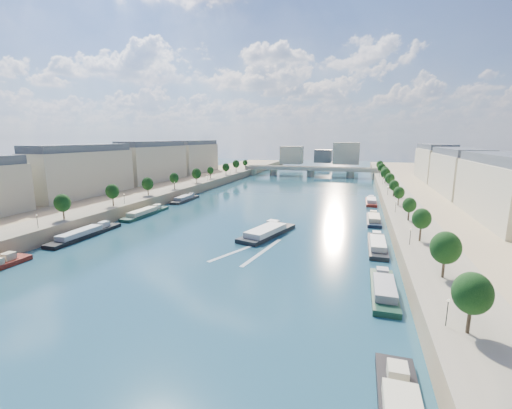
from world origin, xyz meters
The scene contains 17 objects.
ground centered at (0.00, 100.00, 0.00)m, with size 700.00×700.00×0.00m, color #0D323A.
quay_left centered at (-72.00, 100.00, 2.50)m, with size 44.00×520.00×5.00m, color #9E8460.
quay_right centered at (72.00, 100.00, 2.50)m, with size 44.00×520.00×5.00m, color #9E8460.
pave_left centered at (-57.00, 100.00, 5.05)m, with size 14.00×520.00×0.10m, color gray.
pave_right centered at (57.00, 100.00, 5.05)m, with size 14.00×520.00×0.10m, color gray.
trees_left centered at (-55.00, 102.00, 10.48)m, with size 4.80×268.80×8.26m.
trees_right centered at (55.00, 110.00, 10.48)m, with size 4.80×268.80×8.26m.
lamps_left centered at (-52.50, 90.00, 7.78)m, with size 0.36×200.36×4.28m.
lamps_right centered at (52.50, 105.00, 7.78)m, with size 0.36×200.36×4.28m.
buildings_left centered at (-85.00, 112.00, 16.45)m, with size 16.00×226.00×23.20m.
buildings_right centered at (85.00, 112.00, 16.45)m, with size 16.00×226.00×23.20m.
skyline centered at (3.19, 319.52, 14.66)m, with size 79.00×42.00×22.00m.
bridge centered at (0.00, 239.69, 5.08)m, with size 112.00×12.00×8.15m.
tour_barge centered at (10.98, 59.67, 0.98)m, with size 14.49×27.57×3.69m.
wake centered at (10.98, 43.04, 0.02)m, with size 14.55×25.88×0.04m.
moored_barges_left centered at (-45.50, 41.57, 0.84)m, with size 5.00×156.12×3.60m.
moored_barges_right centered at (45.50, 55.28, 0.84)m, with size 5.00×162.05×3.60m.
Camera 1 is at (39.38, -46.21, 31.89)m, focal length 24.00 mm.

